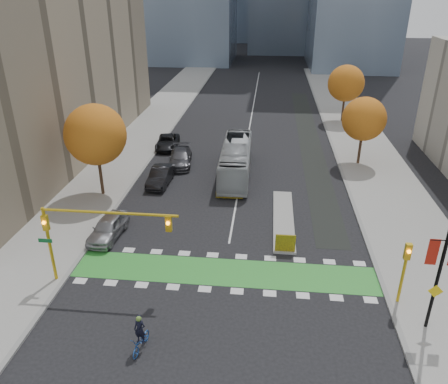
% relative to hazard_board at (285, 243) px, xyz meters
% --- Properties ---
extents(ground, '(300.00, 300.00, 0.00)m').
position_rel_hazard_board_xyz_m(ground, '(-4.00, -4.20, -0.80)').
color(ground, black).
rests_on(ground, ground).
extents(sidewalk_west, '(7.00, 120.00, 0.15)m').
position_rel_hazard_board_xyz_m(sidewalk_west, '(-17.50, 15.80, -0.73)').
color(sidewalk_west, gray).
rests_on(sidewalk_west, ground).
extents(sidewalk_east, '(7.00, 120.00, 0.15)m').
position_rel_hazard_board_xyz_m(sidewalk_east, '(9.50, 15.80, -0.73)').
color(sidewalk_east, gray).
rests_on(sidewalk_east, ground).
extents(curb_west, '(0.30, 120.00, 0.16)m').
position_rel_hazard_board_xyz_m(curb_west, '(-14.00, 15.80, -0.73)').
color(curb_west, gray).
rests_on(curb_west, ground).
extents(curb_east, '(0.30, 120.00, 0.16)m').
position_rel_hazard_board_xyz_m(curb_east, '(6.00, 15.80, -0.73)').
color(curb_east, gray).
rests_on(curb_east, ground).
extents(bike_crossing, '(20.00, 3.00, 0.01)m').
position_rel_hazard_board_xyz_m(bike_crossing, '(-4.00, -2.70, -0.79)').
color(bike_crossing, green).
rests_on(bike_crossing, ground).
extents(centre_line, '(0.15, 70.00, 0.01)m').
position_rel_hazard_board_xyz_m(centre_line, '(-4.00, 35.80, -0.80)').
color(centre_line, silver).
rests_on(centre_line, ground).
extents(bike_lane_paint, '(2.50, 50.00, 0.01)m').
position_rel_hazard_board_xyz_m(bike_lane_paint, '(3.50, 25.80, -0.80)').
color(bike_lane_paint, black).
rests_on(bike_lane_paint, ground).
extents(median_island, '(1.60, 10.00, 0.16)m').
position_rel_hazard_board_xyz_m(median_island, '(0.00, 4.80, -0.72)').
color(median_island, gray).
rests_on(median_island, ground).
extents(hazard_board, '(1.40, 0.12, 1.30)m').
position_rel_hazard_board_xyz_m(hazard_board, '(0.00, 0.00, 0.00)').
color(hazard_board, yellow).
rests_on(hazard_board, median_island).
extents(building_west, '(16.00, 44.00, 25.00)m').
position_rel_hazard_board_xyz_m(building_west, '(-28.00, 17.80, 11.70)').
color(building_west, gray).
rests_on(building_west, ground).
extents(tree_west, '(5.20, 5.20, 8.22)m').
position_rel_hazard_board_xyz_m(tree_west, '(-16.00, 7.80, 4.82)').
color(tree_west, '#332114').
rests_on(tree_west, ground).
extents(tree_east_near, '(4.40, 4.40, 7.08)m').
position_rel_hazard_board_xyz_m(tree_east_near, '(8.00, 17.80, 4.06)').
color(tree_east_near, '#332114').
rests_on(tree_east_near, ground).
extents(tree_east_far, '(4.80, 4.80, 7.65)m').
position_rel_hazard_board_xyz_m(tree_east_far, '(8.50, 33.80, 4.44)').
color(tree_east_far, '#332114').
rests_on(tree_east_far, ground).
extents(traffic_signal_west, '(8.53, 0.56, 5.20)m').
position_rel_hazard_board_xyz_m(traffic_signal_west, '(-11.93, -4.71, 3.23)').
color(traffic_signal_west, '#BF9914').
rests_on(traffic_signal_west, ground).
extents(traffic_signal_east, '(0.35, 0.43, 4.10)m').
position_rel_hazard_board_xyz_m(traffic_signal_east, '(6.50, -4.71, 1.93)').
color(traffic_signal_east, '#BF9914').
rests_on(traffic_signal_east, ground).
extents(banner_lamppost, '(1.65, 0.36, 8.28)m').
position_rel_hazard_board_xyz_m(banner_lamppost, '(7.50, -6.70, 3.81)').
color(banner_lamppost, black).
rests_on(banner_lamppost, ground).
extents(cyclist, '(0.93, 1.94, 2.15)m').
position_rel_hazard_board_xyz_m(cyclist, '(-7.52, -9.80, -0.08)').
color(cyclist, '#214C9B').
rests_on(cyclist, ground).
extents(bus, '(2.94, 11.64, 3.23)m').
position_rel_hazard_board_xyz_m(bus, '(-4.53, 13.55, 0.81)').
color(bus, '#ACB0B4').
rests_on(bus, ground).
extents(parked_car_a, '(2.22, 4.77, 1.58)m').
position_rel_hazard_board_xyz_m(parked_car_a, '(-13.00, 0.80, -0.01)').
color(parked_car_a, '#9C9CA1').
rests_on(parked_car_a, ground).
extents(parked_car_b, '(1.85, 4.94, 1.61)m').
position_rel_hazard_board_xyz_m(parked_car_b, '(-11.40, 10.70, 0.01)').
color(parked_car_b, black).
rests_on(parked_car_b, ground).
extents(parked_car_c, '(2.89, 5.72, 1.59)m').
position_rel_hazard_board_xyz_m(parked_car_c, '(-10.50, 15.70, -0.00)').
color(parked_car_c, '#444448').
rests_on(parked_car_c, ground).
extents(parked_car_d, '(2.82, 5.35, 1.43)m').
position_rel_hazard_board_xyz_m(parked_car_d, '(-13.00, 20.70, -0.08)').
color(parked_car_d, black).
rests_on(parked_car_d, ground).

